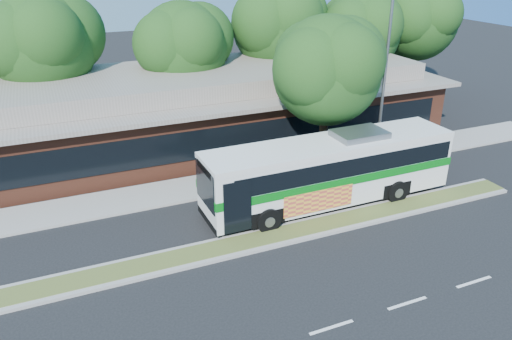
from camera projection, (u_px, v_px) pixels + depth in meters
The scene contains 12 objects.
ground at pixel (267, 248), 20.15m from camera, with size 120.00×120.00×0.00m, color black.
median_strip at pixel (261, 239), 20.63m from camera, with size 26.00×1.10×0.15m, color #484D20.
sidewalk at pixel (215, 184), 25.49m from camera, with size 44.00×2.60×0.12m, color gray.
plaza_building at pixel (179, 110), 30.17m from camera, with size 33.20×11.20×4.45m.
lamp_post at pixel (384, 75), 26.63m from camera, with size 0.93×0.18×9.07m.
tree_bg_b at pixel (49, 41), 28.81m from camera, with size 6.69×6.00×9.00m.
tree_bg_c at pixel (188, 44), 31.06m from camera, with size 6.24×5.60×8.26m.
tree_bg_d at pixel (283, 22), 34.11m from camera, with size 6.91×6.20×9.37m.
tree_bg_e at pixel (364, 29), 35.69m from camera, with size 6.47×5.80×8.50m.
tree_bg_f at pixel (422, 19), 38.58m from camera, with size 6.69×6.00×8.92m.
transit_bus at pixel (331, 166), 23.00m from camera, with size 12.14×2.94×3.40m.
sidewalk_tree at pixel (332, 67), 25.35m from camera, with size 6.20×5.56×8.21m.
Camera 1 is at (-7.16, -15.53, 11.13)m, focal length 35.00 mm.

